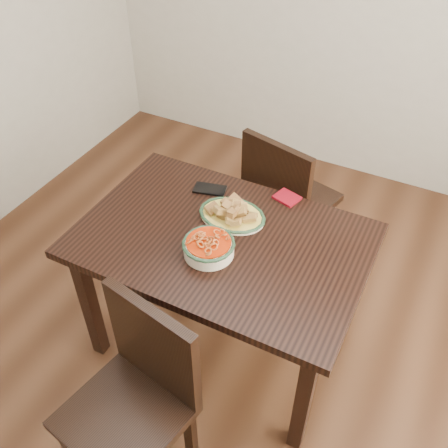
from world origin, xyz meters
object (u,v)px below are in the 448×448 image
at_px(noodle_bowl, 209,246).
at_px(smartphone, 210,189).
at_px(fish_plate, 232,210).
at_px(chair_far, 285,197).
at_px(chair_near, 138,391).
at_px(dining_table, 222,253).

bearing_deg(noodle_bowl, smartphone, 117.76).
relative_size(fish_plate, smartphone, 1.96).
bearing_deg(chair_far, smartphone, 74.68).
distance_m(chair_far, fish_plate, 0.62).
bearing_deg(noodle_bowl, fish_plate, 93.46).
height_order(chair_far, noodle_bowl, chair_far).
height_order(chair_near, noodle_bowl, chair_near).
xyz_separation_m(chair_far, fish_plate, (-0.06, -0.55, 0.30)).
bearing_deg(noodle_bowl, dining_table, 88.04).
bearing_deg(chair_near, chair_far, 98.72).
bearing_deg(dining_table, fish_plate, 97.80).
xyz_separation_m(chair_near, noodle_bowl, (0.01, 0.55, 0.29)).
bearing_deg(fish_plate, noodle_bowl, -86.54).
relative_size(noodle_bowl, smartphone, 1.44).
height_order(chair_far, chair_near, same).
bearing_deg(chair_near, fish_plate, 101.10).
bearing_deg(chair_near, noodle_bowl, 99.58).
distance_m(chair_near, fish_plate, 0.85).
bearing_deg(noodle_bowl, chair_near, -91.45).
relative_size(chair_far, fish_plate, 2.97).
bearing_deg(chair_near, dining_table, 99.49).
distance_m(dining_table, noodle_bowl, 0.18).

